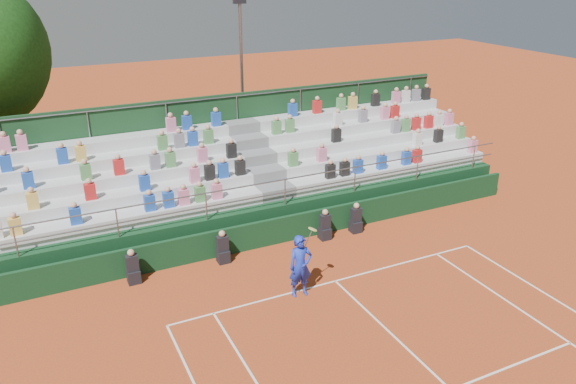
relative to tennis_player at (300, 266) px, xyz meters
name	(u,v)px	position (x,y,z in m)	size (l,w,h in m)	color
ground	(335,281)	(1.37, 0.19, -1.00)	(90.00, 90.00, 0.00)	#AE441D
courtside_wall	(292,228)	(1.37, 3.39, -0.50)	(20.00, 0.15, 1.00)	black
line_officials	(265,240)	(0.10, 2.94, -0.52)	(8.71, 0.40, 1.19)	black
grandstand	(257,184)	(1.37, 6.62, 0.08)	(20.00, 5.20, 4.40)	black
tennis_player	(300,266)	(0.00, 0.00, 0.00)	(0.92, 0.54, 2.22)	#1930BD
floodlight_mast	(242,67)	(3.25, 12.82, 3.67)	(0.60, 0.25, 8.00)	gray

